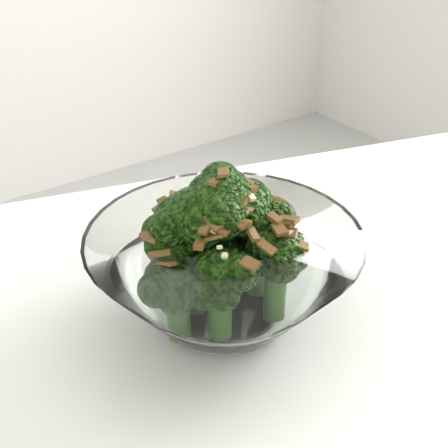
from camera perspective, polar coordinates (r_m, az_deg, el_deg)
broccoli_dish at (r=0.52m, az=-0.09°, el=-3.86°), size 0.23×0.23×0.15m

